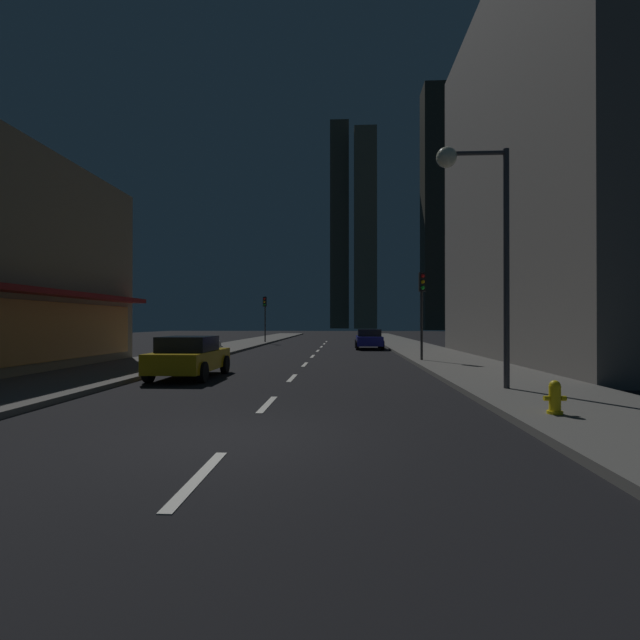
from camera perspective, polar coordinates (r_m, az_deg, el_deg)
The scene contains 15 objects.
ground_plane at distance 39.78m, azimuth 0.37°, elevation -3.17°, with size 78.00×136.00×0.10m, color black.
sidewalk_right at distance 40.07m, azimuth 10.44°, elevation -2.97°, with size 4.00×76.00×0.15m, color #605E59.
sidewalk_left at distance 40.70m, azimuth -9.53°, elevation -2.93°, with size 4.00×76.00×0.15m, color #605E59.
lane_marking_center at distance 26.62m, azimuth -0.92°, elevation -4.46°, with size 0.16×43.80×0.01m.
building_apartment_right at distance 27.92m, azimuth 31.12°, elevation 15.45°, with size 11.00×20.00×18.99m, color slate.
skyscraper_distant_tall at distance 159.62m, azimuth 2.40°, elevation 11.40°, with size 6.18×7.25×68.70m, color #444033.
skyscraper_distant_mid at distance 152.62m, azimuth 5.55°, elevation 11.06°, with size 7.12×5.81×64.10m, color #5E5946.
skyscraper_distant_short at distance 127.20m, azimuth 13.98°, elevation 13.03°, with size 6.99×7.88×62.56m, color #2E2B22.
car_parked_near at distance 16.97m, azimuth -15.64°, elevation -4.32°, with size 1.98×4.24×1.45m.
car_parked_far at distance 34.15m, azimuth 5.99°, elevation -2.31°, with size 1.98×4.24×1.45m.
fire_hydrant_yellow_near at distance 10.28m, azimuth 26.75°, elevation -8.53°, with size 0.42×0.30×0.65m.
fire_hydrant_far_left at distance 29.50m, azimuth -12.18°, elevation -3.18°, with size 0.42×0.30×0.65m.
traffic_light_near_right at distance 22.70m, azimuth 12.36°, elevation 2.88°, with size 0.32×0.48×4.20m.
traffic_light_far_left at distance 43.27m, azimuth -6.75°, elevation 1.36°, with size 0.32×0.48×4.20m.
street_lamp_right at distance 13.74m, azimuth 18.47°, elevation 12.90°, with size 1.96×0.56×6.58m.
Camera 1 is at (1.80, -7.69, 1.93)m, focal length 26.21 mm.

